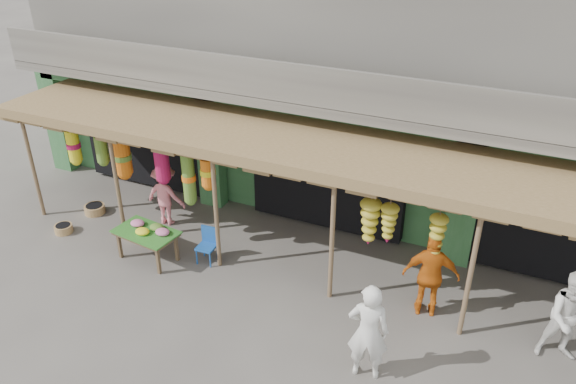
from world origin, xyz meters
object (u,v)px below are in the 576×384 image
at_px(person_right, 571,317).
at_px(person_vendor, 431,275).
at_px(person_front, 368,332).
at_px(person_shopper, 165,195).
at_px(blue_chair, 208,243).
at_px(flower_table, 147,233).

relative_size(person_right, person_vendor, 0.99).
height_order(person_front, person_vendor, person_front).
bearing_deg(person_shopper, person_right, 171.91).
distance_m(blue_chair, person_vendor, 4.65).
xyz_separation_m(person_vendor, person_shopper, (-6.32, 0.66, -0.12)).
height_order(person_vendor, person_shopper, person_vendor).
relative_size(person_right, person_shopper, 1.14).
distance_m(person_front, person_shopper, 6.30).
height_order(blue_chair, person_shopper, person_shopper).
distance_m(flower_table, person_front, 5.36).
bearing_deg(flower_table, person_shopper, 117.30).
distance_m(flower_table, person_vendor, 5.85).
distance_m(blue_chair, person_shopper, 1.95).
relative_size(flower_table, person_shopper, 0.95).
height_order(flower_table, person_right, person_right).
height_order(person_right, person_shopper, person_right).
relative_size(person_front, person_vendor, 1.03).
height_order(flower_table, person_vendor, person_vendor).
height_order(flower_table, person_front, person_front).
bearing_deg(person_vendor, blue_chair, -9.82).
bearing_deg(flower_table, person_right, 10.78).
xyz_separation_m(person_front, person_right, (2.91, 1.76, -0.04)).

